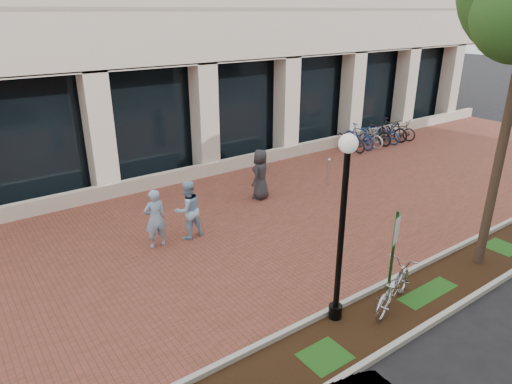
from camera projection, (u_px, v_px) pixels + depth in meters
ground at (232, 230)px, 13.28m from camera, size 120.00×120.00×0.00m
brick_plaza at (232, 230)px, 13.28m from camera, size 40.00×9.00×0.01m
planting_strip at (371, 323)px, 9.33m from camera, size 40.00×1.50×0.01m
curb_plaza_side at (345, 303)px, 9.87m from camera, size 40.00×0.12×0.12m
curb_street_side at (402, 341)px, 8.74m from camera, size 40.00×0.12×0.12m
parking_sign at (394, 248)px, 9.31m from camera, size 0.34×0.07×2.26m
lamppost at (342, 221)px, 8.69m from camera, size 0.36×0.36×3.94m
locked_bicycle at (393, 287)px, 9.72m from camera, size 1.92×1.17×0.95m
pedestrian_left at (155, 219)px, 12.09m from camera, size 0.61×0.41×1.64m
pedestrian_mid at (188, 210)px, 12.58m from camera, size 0.86×0.69×1.68m
pedestrian_right at (261, 174)px, 15.25m from camera, size 1.00×0.87×1.71m
bollard at (328, 172)px, 16.46m from camera, size 0.12×0.12×1.05m
bike_rack_cluster at (375, 134)px, 21.60m from camera, size 4.26×2.02×1.12m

